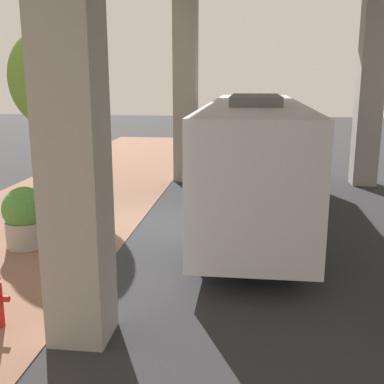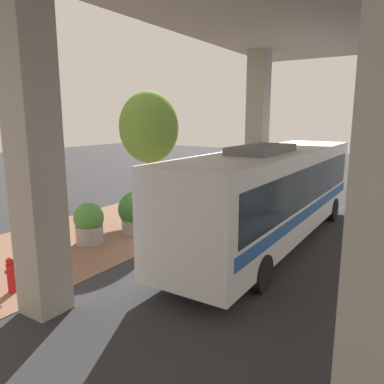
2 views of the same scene
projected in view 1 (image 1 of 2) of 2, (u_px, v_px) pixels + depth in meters
name	position (u px, v px, depth m)	size (l,w,h in m)	color
ground_plane	(140.00, 223.00, 13.84)	(80.00, 80.00, 0.00)	#2D2D30
sidewalk_strip	(41.00, 219.00, 14.19)	(6.00, 40.00, 0.02)	#845B47
bus	(254.00, 150.00, 14.42)	(2.71, 12.18, 3.62)	silver
planter_front	(76.00, 197.00, 13.49)	(1.41, 1.41, 1.67)	#9E998E
planter_middle	(25.00, 217.00, 11.74)	(1.08, 1.08, 1.51)	#9E998E
street_tree_near	(52.00, 78.00, 15.97)	(2.80, 2.80, 5.74)	brown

